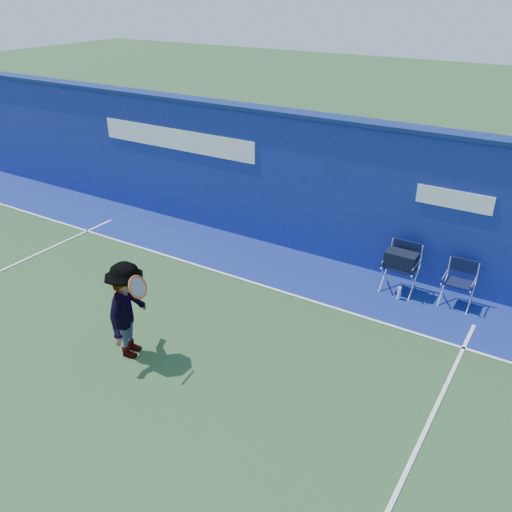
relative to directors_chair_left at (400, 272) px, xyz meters
The scene contains 8 objects.
ground 5.35m from the directors_chair_left, 123.33° to the right, with size 80.00×80.00×0.00m, color #2A4A27.
stadium_wall 3.23m from the directors_chair_left, 165.83° to the left, with size 24.00×0.50×3.08m.
out_of_bounds_strip 2.98m from the directors_chair_left, behind, with size 24.00×1.80×0.01m, color navy.
court_lines 4.86m from the directors_chair_left, 127.23° to the right, with size 24.00×12.00×0.01m.
directors_chair_left is the anchor object (origin of this frame).
directors_chair_right 1.11m from the directors_chair_left, ahead, with size 0.53×0.47×0.88m.
water_bottle 0.43m from the directors_chair_left, 68.37° to the right, with size 0.07×0.07×0.26m, color silver.
tennis_player 5.27m from the directors_chair_left, 125.56° to the right, with size 1.00×1.23×1.67m.
Camera 1 is at (5.45, -4.91, 5.51)m, focal length 38.00 mm.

